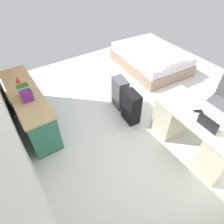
# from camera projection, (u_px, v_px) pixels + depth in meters

# --- Properties ---
(ground_plane) EXTENTS (5.73, 5.73, 0.00)m
(ground_plane) POSITION_uv_depth(u_px,v_px,m) (143.00, 109.00, 4.08)
(ground_plane) COLOR silver
(desk) EXTENTS (1.47, 0.72, 0.74)m
(desk) POSITION_uv_depth(u_px,v_px,m) (195.00, 132.00, 3.12)
(desk) COLOR beige
(desk) RESTS_ON ground_plane
(office_chair) EXTENTS (0.53, 0.53, 0.94)m
(office_chair) POSITION_uv_depth(u_px,v_px,m) (221.00, 105.00, 3.55)
(office_chair) COLOR black
(office_chair) RESTS_ON ground_plane
(credenza) EXTENTS (1.80, 0.48, 0.76)m
(credenza) POSITION_uv_depth(u_px,v_px,m) (30.00, 108.00, 3.55)
(credenza) COLOR #2D7056
(credenza) RESTS_ON ground_plane
(bed) EXTENTS (2.00, 1.54, 0.58)m
(bed) POSITION_uv_depth(u_px,v_px,m) (151.00, 59.00, 5.19)
(bed) COLOR gray
(bed) RESTS_ON ground_plane
(suitcase_black) EXTENTS (0.38, 0.26, 0.64)m
(suitcase_black) POSITION_uv_depth(u_px,v_px,m) (131.00, 107.00, 3.66)
(suitcase_black) COLOR black
(suitcase_black) RESTS_ON ground_plane
(suitcase_spare_grey) EXTENTS (0.39, 0.27, 0.65)m
(suitcase_spare_grey) POSITION_uv_depth(u_px,v_px,m) (120.00, 93.00, 3.97)
(suitcase_spare_grey) COLOR #4C4C51
(suitcase_spare_grey) RESTS_ON ground_plane
(laptop) EXTENTS (0.32, 0.23, 0.21)m
(laptop) POSITION_uv_depth(u_px,v_px,m) (209.00, 125.00, 2.69)
(laptop) COLOR #B7B7BC
(laptop) RESTS_ON desk
(computer_mouse) EXTENTS (0.06, 0.10, 0.03)m
(computer_mouse) POSITION_uv_depth(u_px,v_px,m) (196.00, 114.00, 2.89)
(computer_mouse) COLOR white
(computer_mouse) RESTS_ON desk
(cell_phone_by_mouse) EXTENTS (0.13, 0.15, 0.01)m
(cell_phone_by_mouse) POSITION_uv_depth(u_px,v_px,m) (198.00, 111.00, 2.95)
(cell_phone_by_mouse) COLOR black
(cell_phone_by_mouse) RESTS_ON desk
(book_row) EXTENTS (0.27, 0.17, 0.22)m
(book_row) POSITION_uv_depth(u_px,v_px,m) (25.00, 93.00, 3.09)
(book_row) COLOR #702691
(book_row) RESTS_ON credenza
(figurine_small) EXTENTS (0.08, 0.08, 0.11)m
(figurine_small) POSITION_uv_depth(u_px,v_px,m) (17.00, 80.00, 3.45)
(figurine_small) COLOR red
(figurine_small) RESTS_ON credenza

